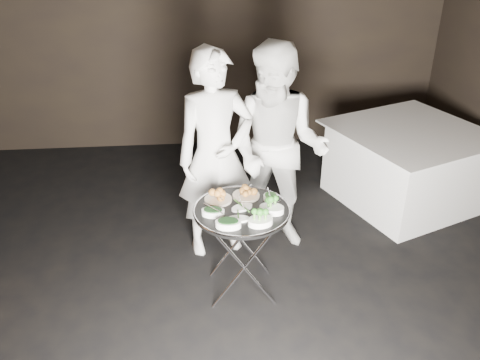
{
  "coord_description": "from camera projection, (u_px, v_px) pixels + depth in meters",
  "views": [
    {
      "loc": [
        -0.12,
        -2.86,
        2.79
      ],
      "look_at": [
        0.19,
        0.59,
        0.95
      ],
      "focal_mm": 38.0,
      "sensor_mm": 36.0,
      "label": 1
    }
  ],
  "objects": [
    {
      "name": "asparagus_plate_b",
      "position": [
        238.0,
        218.0,
        3.74
      ],
      "size": [
        0.17,
        0.1,
        0.03
      ],
      "rotation": [
        0.0,
        0.0,
        -0.04
      ],
      "color": "white",
      "rests_on": "serving_tray"
    },
    {
      "name": "serving_utensils",
      "position": [
        243.0,
        199.0,
        3.91
      ],
      "size": [
        0.59,
        0.43,
        0.01
      ],
      "color": "silver",
      "rests_on": "serving_tray"
    },
    {
      "name": "spinach_bowl_a",
      "position": [
        213.0,
        211.0,
        3.79
      ],
      "size": [
        0.19,
        0.14,
        0.07
      ],
      "rotation": [
        0.0,
        0.0,
        -0.18
      ],
      "color": "white",
      "rests_on": "serving_tray"
    },
    {
      "name": "wall_back",
      "position": [
        203.0,
        30.0,
        6.23
      ],
      "size": [
        6.0,
        0.05,
        3.0
      ],
      "primitive_type": "cube",
      "color": "black",
      "rests_on": "floor"
    },
    {
      "name": "tray_stand",
      "position": [
        242.0,
        247.0,
        4.03
      ],
      "size": [
        0.51,
        0.44,
        0.75
      ],
      "rotation": [
        0.0,
        0.0,
        0.04
      ],
      "color": "silver",
      "rests_on": "floor"
    },
    {
      "name": "dining_table",
      "position": [
        407.0,
        166.0,
        5.37
      ],
      "size": [
        1.42,
        1.42,
        0.81
      ],
      "rotation": [
        0.0,
        0.0,
        0.39
      ],
      "color": "silver",
      "rests_on": "floor"
    },
    {
      "name": "spinach_bowl_b",
      "position": [
        228.0,
        223.0,
        3.64
      ],
      "size": [
        0.2,
        0.14,
        0.08
      ],
      "rotation": [
        0.0,
        0.0,
        -0.12
      ],
      "color": "white",
      "rests_on": "serving_tray"
    },
    {
      "name": "potato_plate_b",
      "position": [
        246.0,
        193.0,
        4.03
      ],
      "size": [
        0.22,
        0.22,
        0.08
      ],
      "rotation": [
        0.0,
        0.0,
        -0.07
      ],
      "color": "beige",
      "rests_on": "serving_tray"
    },
    {
      "name": "broccoli_bowl_a",
      "position": [
        272.0,
        208.0,
        3.82
      ],
      "size": [
        0.22,
        0.18,
        0.08
      ],
      "rotation": [
        0.0,
        0.0,
        -0.3
      ],
      "color": "white",
      "rests_on": "serving_tray"
    },
    {
      "name": "broccoli_bowl_b",
      "position": [
        260.0,
        220.0,
        3.67
      ],
      "size": [
        0.21,
        0.16,
        0.08
      ],
      "rotation": [
        0.0,
        0.0,
        0.18
      ],
      "color": "white",
      "rests_on": "serving_tray"
    },
    {
      "name": "floor",
      "position": [
        222.0,
        331.0,
        3.84
      ],
      "size": [
        6.0,
        7.0,
        0.05
      ],
      "primitive_type": "cube",
      "color": "black",
      "rests_on": "ground"
    },
    {
      "name": "waiter_left",
      "position": [
        216.0,
        156.0,
        4.35
      ],
      "size": [
        0.77,
        0.61,
        1.87
      ],
      "primitive_type": "imported",
      "rotation": [
        0.0,
        0.0,
        0.26
      ],
      "color": "silver",
      "rests_on": "floor"
    },
    {
      "name": "serving_tray",
      "position": [
        242.0,
        211.0,
        3.88
      ],
      "size": [
        0.75,
        0.75,
        0.04
      ],
      "color": "black",
      "rests_on": "tray_stand"
    },
    {
      "name": "asparagus_plate_a",
      "position": [
        242.0,
        207.0,
        3.88
      ],
      "size": [
        0.2,
        0.17,
        0.04
      ],
      "rotation": [
        0.0,
        0.0,
        0.46
      ],
      "color": "white",
      "rests_on": "serving_tray"
    },
    {
      "name": "greens_bowl",
      "position": [
        271.0,
        196.0,
        3.99
      ],
      "size": [
        0.11,
        0.11,
        0.07
      ],
      "rotation": [
        0.0,
        0.0,
        -0.22
      ],
      "color": "white",
      "rests_on": "serving_tray"
    },
    {
      "name": "potato_plate_a",
      "position": [
        218.0,
        197.0,
        3.98
      ],
      "size": [
        0.22,
        0.22,
        0.08
      ],
      "rotation": [
        0.0,
        0.0,
        -0.1
      ],
      "color": "beige",
      "rests_on": "serving_tray"
    },
    {
      "name": "waiter_right",
      "position": [
        278.0,
        149.0,
        4.45
      ],
      "size": [
        1.13,
        1.02,
        1.88
      ],
      "primitive_type": "imported",
      "rotation": [
        0.0,
        0.0,
        -0.42
      ],
      "color": "silver",
      "rests_on": "floor"
    }
  ]
}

